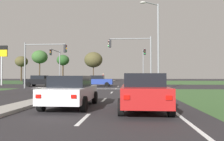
{
  "coord_description": "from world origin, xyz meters",
  "views": [
    {
      "loc": [
        5.01,
        -1.8,
        1.43
      ],
      "look_at": [
        2.63,
        28.87,
        2.29
      ],
      "focal_mm": 34.44,
      "sensor_mm": 36.0,
      "label": 1
    }
  ],
  "objects_px": {
    "treeline_third": "(63,60)",
    "traffic_signal_far_left": "(57,61)",
    "treeline_fourth": "(93,60)",
    "car_red_fourth": "(143,92)",
    "car_black_sixth": "(40,81)",
    "traffic_signal_far_right": "(144,61)",
    "fuel_price_totem": "(2,56)",
    "treeline_near": "(21,62)",
    "traffic_signal_near_left": "(41,56)",
    "traffic_signal_near_right": "(135,53)",
    "street_lamp_second": "(157,42)",
    "car_silver_near": "(97,79)",
    "pedestrian_at_median": "(103,77)",
    "car_beige_second": "(90,80)",
    "car_white_third": "(71,91)",
    "treeline_second": "(40,57)",
    "car_blue_fifth": "(98,81)"
  },
  "relations": [
    {
      "from": "traffic_signal_far_right",
      "to": "pedestrian_at_median",
      "type": "xyz_separation_m",
      "value": [
        -7.56,
        4.74,
        -2.89
      ]
    },
    {
      "from": "car_red_fourth",
      "to": "treeline_second",
      "type": "relative_size",
      "value": 0.47
    },
    {
      "from": "fuel_price_totem",
      "to": "treeline_near",
      "type": "bearing_deg",
      "value": 112.05
    },
    {
      "from": "car_silver_near",
      "to": "treeline_second",
      "type": "xyz_separation_m",
      "value": [
        -19.01,
        12.07,
        6.45
      ]
    },
    {
      "from": "traffic_signal_near_left",
      "to": "treeline_fourth",
      "type": "height_order",
      "value": "treeline_fourth"
    },
    {
      "from": "treeline_third",
      "to": "traffic_signal_near_right",
      "type": "bearing_deg",
      "value": -61.13
    },
    {
      "from": "car_red_fourth",
      "to": "car_black_sixth",
      "type": "relative_size",
      "value": 1.0
    },
    {
      "from": "car_beige_second",
      "to": "treeline_near",
      "type": "relative_size",
      "value": 0.6
    },
    {
      "from": "traffic_signal_far_left",
      "to": "street_lamp_second",
      "type": "height_order",
      "value": "street_lamp_second"
    },
    {
      "from": "treeline_fourth",
      "to": "car_red_fourth",
      "type": "bearing_deg",
      "value": -78.34
    },
    {
      "from": "car_black_sixth",
      "to": "traffic_signal_far_right",
      "type": "bearing_deg",
      "value": 114.37
    },
    {
      "from": "car_blue_fifth",
      "to": "traffic_signal_near_left",
      "type": "distance_m",
      "value": 9.13
    },
    {
      "from": "treeline_third",
      "to": "treeline_fourth",
      "type": "distance_m",
      "value": 9.05
    },
    {
      "from": "street_lamp_second",
      "to": "treeline_fourth",
      "type": "relative_size",
      "value": 1.04
    },
    {
      "from": "car_silver_near",
      "to": "car_red_fourth",
      "type": "relative_size",
      "value": 0.97
    },
    {
      "from": "car_silver_near",
      "to": "traffic_signal_far_left",
      "type": "xyz_separation_m",
      "value": [
        -5.2,
        -13.14,
        3.43
      ]
    },
    {
      "from": "car_silver_near",
      "to": "traffic_signal_near_left",
      "type": "relative_size",
      "value": 0.76
    },
    {
      "from": "traffic_signal_far_right",
      "to": "car_black_sixth",
      "type": "bearing_deg",
      "value": -155.63
    },
    {
      "from": "car_silver_near",
      "to": "fuel_price_totem",
      "type": "height_order",
      "value": "fuel_price_totem"
    },
    {
      "from": "treeline_third",
      "to": "traffic_signal_far_left",
      "type": "bearing_deg",
      "value": -75.11
    },
    {
      "from": "car_white_third",
      "to": "traffic_signal_near_right",
      "type": "height_order",
      "value": "traffic_signal_near_right"
    },
    {
      "from": "car_silver_near",
      "to": "car_black_sixth",
      "type": "distance_m",
      "value": 20.43
    },
    {
      "from": "pedestrian_at_median",
      "to": "treeline_near",
      "type": "height_order",
      "value": "treeline_near"
    },
    {
      "from": "treeline_second",
      "to": "treeline_third",
      "type": "bearing_deg",
      "value": -3.03
    },
    {
      "from": "car_red_fourth",
      "to": "treeline_second",
      "type": "distance_m",
      "value": 59.62
    },
    {
      "from": "pedestrian_at_median",
      "to": "treeline_third",
      "type": "relative_size",
      "value": 0.24
    },
    {
      "from": "fuel_price_totem",
      "to": "traffic_signal_far_right",
      "type": "bearing_deg",
      "value": 8.73
    },
    {
      "from": "traffic_signal_far_left",
      "to": "pedestrian_at_median",
      "type": "height_order",
      "value": "traffic_signal_far_left"
    },
    {
      "from": "traffic_signal_near_left",
      "to": "car_silver_near",
      "type": "bearing_deg",
      "value": 82.48
    },
    {
      "from": "treeline_near",
      "to": "treeline_third",
      "type": "relative_size",
      "value": 0.98
    },
    {
      "from": "car_red_fourth",
      "to": "traffic_signal_far_right",
      "type": "relative_size",
      "value": 0.71
    },
    {
      "from": "car_blue_fifth",
      "to": "traffic_signal_far_left",
      "type": "bearing_deg",
      "value": -124.18
    },
    {
      "from": "treeline_second",
      "to": "treeline_third",
      "type": "distance_m",
      "value": 7.29
    },
    {
      "from": "car_blue_fifth",
      "to": "traffic_signal_far_left",
      "type": "relative_size",
      "value": 0.69
    },
    {
      "from": "car_silver_near",
      "to": "car_blue_fifth",
      "type": "relative_size",
      "value": 1.0
    },
    {
      "from": "car_silver_near",
      "to": "treeline_fourth",
      "type": "bearing_deg",
      "value": -76.55
    },
    {
      "from": "traffic_signal_near_right",
      "to": "treeline_fourth",
      "type": "distance_m",
      "value": 37.85
    },
    {
      "from": "treeline_second",
      "to": "fuel_price_totem",
      "type": "bearing_deg",
      "value": -78.54
    },
    {
      "from": "car_beige_second",
      "to": "treeline_second",
      "type": "xyz_separation_m",
      "value": [
        -19.06,
        20.96,
        6.45
      ]
    },
    {
      "from": "car_red_fourth",
      "to": "fuel_price_totem",
      "type": "bearing_deg",
      "value": 131.17
    },
    {
      "from": "car_beige_second",
      "to": "treeline_near",
      "type": "bearing_deg",
      "value": -41.1
    },
    {
      "from": "car_red_fourth",
      "to": "traffic_signal_near_right",
      "type": "height_order",
      "value": "traffic_signal_near_right"
    },
    {
      "from": "traffic_signal_far_right",
      "to": "pedestrian_at_median",
      "type": "relative_size",
      "value": 3.3
    },
    {
      "from": "traffic_signal_near_right",
      "to": "car_white_third",
      "type": "bearing_deg",
      "value": -102.87
    },
    {
      "from": "traffic_signal_near_left",
      "to": "street_lamp_second",
      "type": "distance_m",
      "value": 13.94
    },
    {
      "from": "fuel_price_totem",
      "to": "treeline_fourth",
      "type": "relative_size",
      "value": 0.76
    },
    {
      "from": "street_lamp_second",
      "to": "fuel_price_totem",
      "type": "xyz_separation_m",
      "value": [
        -23.5,
        11.56,
        -0.2
      ]
    },
    {
      "from": "pedestrian_at_median",
      "to": "car_black_sixth",
      "type": "bearing_deg",
      "value": -93.49
    },
    {
      "from": "traffic_signal_far_right",
      "to": "traffic_signal_far_left",
      "type": "xyz_separation_m",
      "value": [
        -15.2,
        -0.36,
        0.05
      ]
    },
    {
      "from": "car_beige_second",
      "to": "street_lamp_second",
      "type": "relative_size",
      "value": 0.52
    }
  ]
}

